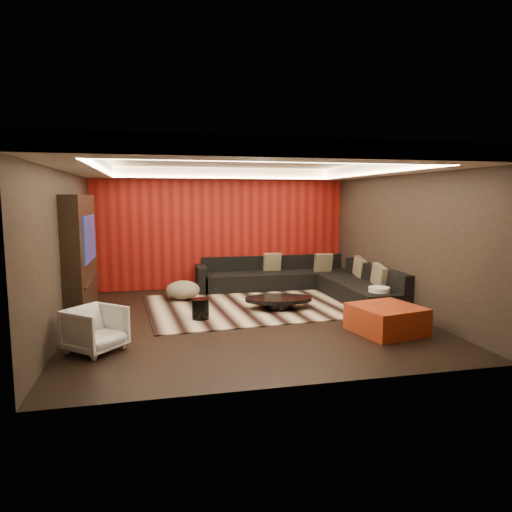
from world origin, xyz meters
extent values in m
cube|color=black|center=(0.00, 0.00, -0.01)|extent=(6.00, 6.00, 0.02)
cube|color=silver|center=(0.00, 0.00, 2.81)|extent=(6.00, 6.00, 0.02)
cube|color=black|center=(0.00, 3.01, 1.40)|extent=(6.00, 0.02, 2.80)
cube|color=black|center=(-3.01, 0.00, 1.40)|extent=(0.02, 6.00, 2.80)
cube|color=black|center=(3.01, 0.00, 1.40)|extent=(0.02, 6.00, 2.80)
cube|color=#6B0C0A|center=(0.00, 2.97, 1.40)|extent=(5.98, 0.05, 2.78)
cube|color=silver|center=(0.00, 2.70, 2.69)|extent=(6.00, 0.60, 0.22)
cube|color=silver|center=(0.00, -2.70, 2.69)|extent=(6.00, 0.60, 0.22)
cube|color=silver|center=(-2.70, 0.00, 2.69)|extent=(0.60, 4.80, 0.22)
cube|color=silver|center=(2.70, 0.00, 2.69)|extent=(0.60, 4.80, 0.22)
cube|color=#FFD899|center=(0.00, 2.36, 2.60)|extent=(4.80, 0.08, 0.04)
cube|color=#FFD899|center=(0.00, -2.36, 2.60)|extent=(4.80, 0.08, 0.04)
cube|color=#FFD899|center=(-2.36, 0.00, 2.60)|extent=(0.08, 4.80, 0.04)
cube|color=#FFD899|center=(2.36, 0.00, 2.60)|extent=(0.08, 4.80, 0.04)
cube|color=black|center=(-2.85, 0.60, 1.10)|extent=(0.30, 2.00, 2.20)
cube|color=black|center=(-2.69, 0.60, 1.45)|extent=(0.04, 1.30, 0.80)
cube|color=black|center=(-2.69, 0.60, 0.70)|extent=(0.04, 1.60, 0.04)
cube|color=#C6B091|center=(0.25, 0.93, 0.01)|extent=(4.23, 3.31, 0.02)
cylinder|color=black|center=(0.73, 0.53, 0.13)|extent=(1.46, 1.46, 0.22)
cylinder|color=black|center=(-0.82, 0.11, 0.20)|extent=(0.36, 0.36, 0.36)
ellipsoid|color=beige|center=(-1.02, 1.77, 0.21)|extent=(0.74, 0.74, 0.39)
cylinder|color=silver|center=(2.50, -0.13, 0.25)|extent=(0.48, 0.48, 0.49)
cube|color=maroon|center=(2.01, -1.31, 0.22)|extent=(1.16, 1.16, 0.44)
imported|color=silver|center=(-2.43, -1.24, 0.32)|extent=(0.98, 0.97, 0.64)
cube|color=black|center=(1.25, 2.55, 0.20)|extent=(3.50, 0.90, 0.40)
cube|color=black|center=(1.25, 2.90, 0.57)|extent=(3.50, 0.20, 0.35)
cube|color=black|center=(2.55, 0.80, 0.20)|extent=(0.90, 2.60, 0.40)
cube|color=black|center=(2.90, 0.80, 0.57)|extent=(0.20, 2.60, 0.35)
cube|color=black|center=(-0.55, 2.55, 0.30)|extent=(0.20, 0.90, 0.60)
cube|color=beige|center=(2.84, 1.42, 0.62)|extent=(0.12, 0.50, 0.50)
cube|color=beige|center=(1.17, 2.70, 0.62)|extent=(0.42, 0.20, 0.44)
cube|color=beige|center=(2.73, 0.34, 0.62)|extent=(0.12, 0.50, 0.50)
cube|color=beige|center=(2.33, 2.32, 0.62)|extent=(0.42, 0.20, 0.44)
camera|label=1|loc=(-1.60, -7.79, 2.15)|focal=32.00mm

